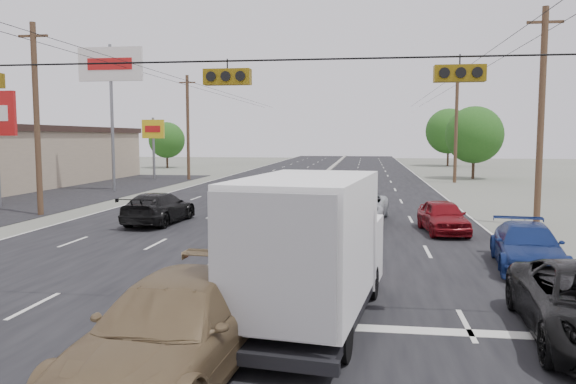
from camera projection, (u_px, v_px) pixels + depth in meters
name	position (u px, v px, depth m)	size (l,w,h in m)	color
ground	(168.00, 313.00, 13.20)	(200.00, 200.00, 0.00)	#606356
road_surface	(306.00, 191.00, 42.77)	(20.00, 160.00, 0.02)	black
center_median	(306.00, 190.00, 42.76)	(0.50, 160.00, 0.20)	gray
parking_lot	(63.00, 195.00, 40.20)	(10.00, 42.00, 0.02)	black
utility_pole_left_b	(37.00, 118.00, 29.22)	(1.60, 0.30, 10.00)	#422D1E
utility_pole_left_c	(188.00, 127.00, 53.86)	(1.60, 0.30, 10.00)	#422D1E
utility_pole_right_b	(541.00, 115.00, 25.75)	(1.60, 0.30, 10.00)	#422D1E
utility_pole_right_c	(456.00, 126.00, 50.38)	(1.60, 0.30, 10.00)	#422D1E
traffic_signals	(223.00, 75.00, 12.47)	(25.00, 0.30, 0.54)	black
pole_sign_billboard	(111.00, 73.00, 41.94)	(5.00, 0.25, 11.00)	slate
pole_sign_far	(153.00, 134.00, 54.41)	(2.20, 0.25, 6.00)	slate
tree_left_far	(167.00, 140.00, 75.02)	(4.80, 4.80, 6.12)	#382619
tree_right_mid	(474.00, 135.00, 55.04)	(5.60, 5.60, 7.14)	#382619
tree_right_far	(449.00, 131.00, 79.48)	(6.40, 6.40, 8.16)	#382619
box_truck	(314.00, 248.00, 12.25)	(3.11, 6.76, 3.31)	black
tan_sedan	(175.00, 330.00, 9.53)	(2.38, 5.85, 1.70)	brown
red_sedan	(281.00, 252.00, 16.42)	(1.65, 4.72, 1.56)	#B6260B
queue_car_a	(323.00, 219.00, 23.20)	(1.74, 4.34, 1.48)	black
queue_car_b	(338.00, 239.00, 19.24)	(1.36, 3.89, 1.28)	white
queue_car_c	(361.00, 207.00, 27.39)	(2.36, 5.13, 1.42)	#B3B7BB
queue_car_d	(527.00, 247.00, 17.51)	(1.94, 4.77, 1.38)	navy
queue_car_e	(443.00, 217.00, 24.07)	(1.67, 4.14, 1.41)	maroon
oncoming_near	(159.00, 208.00, 26.71)	(2.08, 5.13, 1.49)	black
oncoming_far	(243.00, 195.00, 34.03)	(2.13, 4.63, 1.29)	#AEB0B6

